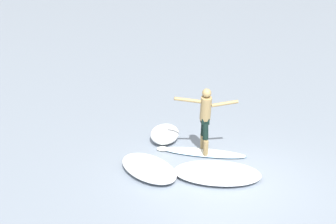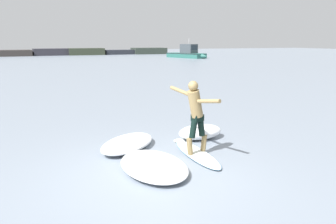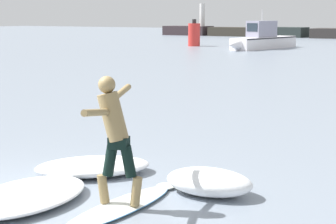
{
  "view_description": "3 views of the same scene",
  "coord_description": "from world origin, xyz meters",
  "views": [
    {
      "loc": [
        -10.06,
        -0.66,
        4.97
      ],
      "look_at": [
        1.35,
        1.55,
        1.12
      ],
      "focal_mm": 50.0,
      "sensor_mm": 36.0,
      "label": 1
    },
    {
      "loc": [
        -2.28,
        -6.15,
        2.75
      ],
      "look_at": [
        0.91,
        1.32,
        0.98
      ],
      "focal_mm": 35.0,
      "sensor_mm": 36.0,
      "label": 2
    },
    {
      "loc": [
        5.72,
        -5.42,
        2.64
      ],
      "look_at": [
        1.1,
        2.31,
        1.09
      ],
      "focal_mm": 60.0,
      "sensor_mm": 36.0,
      "label": 3
    }
  ],
  "objects": [
    {
      "name": "wave_foam_at_nose",
      "position": [
        0.05,
        0.11,
        0.11
      ],
      "size": [
        1.38,
        2.11,
        0.22
      ],
      "color": "white",
      "rests_on": "ground"
    },
    {
      "name": "wave_foam_at_tail",
      "position": [
        -0.05,
        1.76,
        0.14
      ],
      "size": [
        2.11,
        2.07,
        0.28
      ],
      "color": "white",
      "rests_on": "ground"
    },
    {
      "name": "surfer",
      "position": [
        1.3,
        0.56,
        1.12
      ],
      "size": [
        0.74,
        1.61,
        1.77
      ],
      "color": "olive",
      "rests_on": "surfboard"
    },
    {
      "name": "surfboard",
      "position": [
        1.36,
        0.62,
        0.04
      ],
      "size": [
        0.67,
        2.44,
        0.22
      ],
      "color": "white",
      "rests_on": "ground"
    },
    {
      "name": "wave_foam_beside",
      "position": [
        2.12,
        1.8,
        0.2
      ],
      "size": [
        1.41,
        0.93,
        0.4
      ],
      "color": "white",
      "rests_on": "ground"
    },
    {
      "name": "fishing_boat_near_jetty",
      "position": [
        22.32,
        43.26,
        0.74
      ],
      "size": [
        4.48,
        8.5,
        3.15
      ],
      "color": "#2A635A",
      "rests_on": "ground"
    },
    {
      "name": "ground_plane",
      "position": [
        0.0,
        0.0,
        0.0
      ],
      "size": [
        200.0,
        200.0,
        0.0
      ],
      "primitive_type": "plane",
      "color": "gray"
    },
    {
      "name": "rock_jetty_breakwater",
      "position": [
        -2.44,
        62.0,
        0.61
      ],
      "size": [
        60.45,
        5.09,
        4.19
      ],
      "color": "#32282B",
      "rests_on": "ground"
    }
  ]
}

